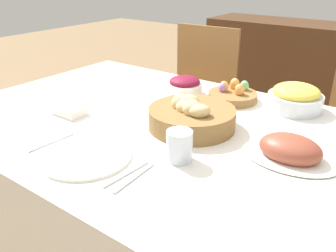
{
  "coord_description": "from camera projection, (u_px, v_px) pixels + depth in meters",
  "views": [
    {
      "loc": [
        0.64,
        -0.93,
        1.27
      ],
      "look_at": [
        0.01,
        -0.08,
        0.79
      ],
      "focal_mm": 38.0,
      "sensor_mm": 36.0,
      "label": 1
    }
  ],
  "objects": [
    {
      "name": "knife",
      "position": [
        126.0,
        174.0,
        0.96
      ],
      "size": [
        0.02,
        0.17,
        0.0
      ],
      "rotation": [
        0.0,
        0.0,
        -0.06
      ],
      "color": "#B7B7BC",
      "rests_on": "dining_table"
    },
    {
      "name": "chair_far_left",
      "position": [
        196.0,
        98.0,
        2.22
      ],
      "size": [
        0.44,
        0.44,
        0.93
      ],
      "rotation": [
        0.0,
        0.0,
        0.05
      ],
      "color": "olive",
      "rests_on": "ground"
    },
    {
      "name": "dinner_plate",
      "position": [
        86.0,
        156.0,
        1.05
      ],
      "size": [
        0.27,
        0.27,
        0.01
      ],
      "color": "white",
      "rests_on": "dining_table"
    },
    {
      "name": "sideboard",
      "position": [
        283.0,
        79.0,
        2.82
      ],
      "size": [
        1.19,
        0.44,
        0.88
      ],
      "color": "#4C2D19",
      "rests_on": "ground"
    },
    {
      "name": "fork",
      "position": [
        52.0,
        142.0,
        1.13
      ],
      "size": [
        0.02,
        0.17,
        0.0
      ],
      "rotation": [
        0.0,
        0.0,
        -0.06
      ],
      "color": "#B7B7BC",
      "rests_on": "dining_table"
    },
    {
      "name": "egg_basket",
      "position": [
        232.0,
        94.0,
        1.48
      ],
      "size": [
        0.2,
        0.2,
        0.08
      ],
      "color": "olive",
      "rests_on": "dining_table"
    },
    {
      "name": "bread_basket",
      "position": [
        191.0,
        116.0,
        1.22
      ],
      "size": [
        0.3,
        0.3,
        0.12
      ],
      "color": "olive",
      "rests_on": "dining_table"
    },
    {
      "name": "pineapple_bowl",
      "position": [
        295.0,
        98.0,
        1.37
      ],
      "size": [
        0.21,
        0.21,
        0.1
      ],
      "color": "silver",
      "rests_on": "dining_table"
    },
    {
      "name": "dining_table",
      "position": [
        177.0,
        215.0,
        1.4
      ],
      "size": [
        1.76,
        1.06,
        0.75
      ],
      "color": "white",
      "rests_on": "ground"
    },
    {
      "name": "spoon",
      "position": [
        134.0,
        178.0,
        0.94
      ],
      "size": [
        0.02,
        0.17,
        0.0
      ],
      "rotation": [
        0.0,
        0.0,
        0.06
      ],
      "color": "#B7B7BC",
      "rests_on": "dining_table"
    },
    {
      "name": "beet_salad_bowl",
      "position": [
        185.0,
        86.0,
        1.55
      ],
      "size": [
        0.16,
        0.16,
        0.08
      ],
      "color": "white",
      "rests_on": "dining_table"
    },
    {
      "name": "butter_dish",
      "position": [
        69.0,
        110.0,
        1.34
      ],
      "size": [
        0.13,
        0.08,
        0.03
      ],
      "color": "white",
      "rests_on": "dining_table"
    },
    {
      "name": "ham_platter",
      "position": [
        290.0,
        151.0,
        1.03
      ],
      "size": [
        0.28,
        0.2,
        0.08
      ],
      "color": "white",
      "rests_on": "dining_table"
    },
    {
      "name": "drinking_cup",
      "position": [
        179.0,
        146.0,
        1.02
      ],
      "size": [
        0.08,
        0.08,
        0.09
      ],
      "color": "silver",
      "rests_on": "dining_table"
    }
  ]
}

